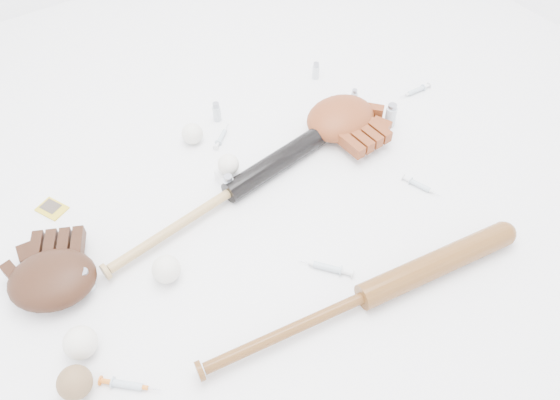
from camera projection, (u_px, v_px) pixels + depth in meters
bat_dark at (231, 192)px, 1.61m from camera, size 0.90×0.18×0.07m
bat_wood at (365, 296)px, 1.38m from camera, size 0.95×0.20×0.07m
glove_dark at (52, 279)px, 1.39m from camera, size 0.36×0.36×0.10m
glove_tan at (341, 118)px, 1.80m from camera, size 0.30×0.30×0.10m
trading_card at (52, 209)px, 1.61m from camera, size 0.09×0.10×0.00m
pedestal at (230, 176)px, 1.67m from camera, size 0.07×0.07×0.04m
baseball_on_pedestal at (228, 164)px, 1.63m from camera, size 0.06×0.06×0.06m
baseball_left at (80, 343)px, 1.29m from camera, size 0.08×0.08×0.08m
baseball_upper at (192, 134)px, 1.77m from camera, size 0.07×0.07×0.07m
baseball_mid at (166, 269)px, 1.43m from camera, size 0.08×0.08×0.08m
baseball_aged at (75, 383)px, 1.22m from camera, size 0.08×0.08×0.08m
syringe_0 at (128, 385)px, 1.25m from camera, size 0.13×0.13×0.02m
syringe_1 at (327, 267)px, 1.46m from camera, size 0.13×0.15×0.02m
syringe_2 at (222, 137)px, 1.80m from camera, size 0.12×0.11×0.02m
syringe_3 at (420, 186)px, 1.66m from camera, size 0.07×0.14×0.02m
syringe_4 at (416, 91)px, 1.96m from camera, size 0.15×0.03×0.02m
vial_0 at (217, 112)px, 1.84m from camera, size 0.03×0.03×0.07m
vial_1 at (316, 70)px, 2.00m from camera, size 0.03×0.03×0.06m
vial_2 at (229, 186)px, 1.62m from camera, size 0.03×0.03×0.08m
vial_3 at (391, 115)px, 1.82m from camera, size 0.04×0.04×0.09m
vial_4 at (87, 279)px, 1.40m from camera, size 0.03×0.03×0.08m
vial_5 at (354, 97)px, 1.90m from camera, size 0.02×0.02×0.06m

